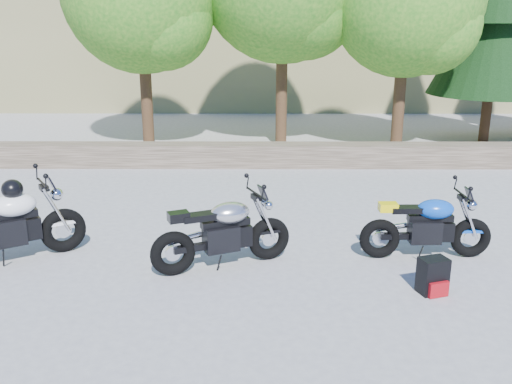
% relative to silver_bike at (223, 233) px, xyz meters
% --- Properties ---
extents(ground, '(90.00, 90.00, 0.00)m').
position_rel_silver_bike_xyz_m(ground, '(0.22, -0.11, -0.46)').
color(ground, gray).
rests_on(ground, ground).
extents(stone_wall, '(22.00, 0.55, 0.50)m').
position_rel_silver_bike_xyz_m(stone_wall, '(0.22, 5.39, -0.21)').
color(stone_wall, '#453B2E').
rests_on(stone_wall, ground).
extents(tree_decid_right, '(3.54, 3.54, 5.41)m').
position_rel_silver_bike_xyz_m(tree_decid_right, '(3.92, 6.82, 3.04)').
color(tree_decid_right, '#382314').
rests_on(tree_decid_right, ground).
extents(silver_bike, '(1.80, 0.90, 0.95)m').
position_rel_silver_bike_xyz_m(silver_bike, '(0.00, 0.00, 0.00)').
color(silver_bike, black).
rests_on(silver_bike, ground).
extents(white_bike, '(1.80, 1.20, 1.12)m').
position_rel_silver_bike_xyz_m(white_bike, '(-2.84, 0.12, 0.09)').
color(white_bike, black).
rests_on(white_bike, ground).
extents(blue_bike, '(1.78, 0.57, 0.90)m').
position_rel_silver_bike_xyz_m(blue_bike, '(2.71, 0.32, -0.03)').
color(blue_bike, black).
rests_on(blue_bike, ground).
extents(backpack, '(0.37, 0.35, 0.43)m').
position_rel_silver_bike_xyz_m(backpack, '(2.50, -0.74, -0.25)').
color(backpack, black).
rests_on(backpack, ground).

